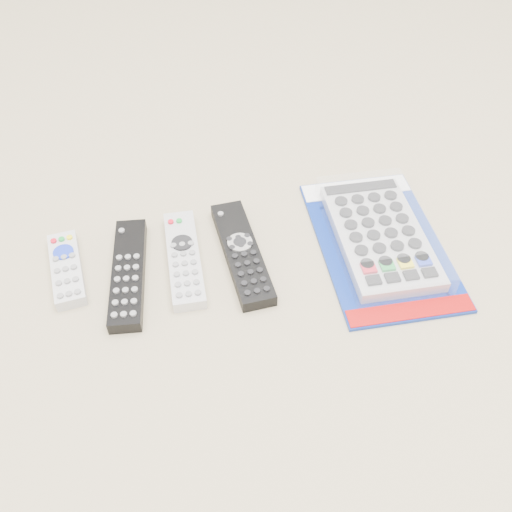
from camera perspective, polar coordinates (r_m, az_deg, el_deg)
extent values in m
plane|color=tan|center=(0.84, -1.53, -1.18)|extent=(5.00, 5.00, 0.00)
cube|color=#B4B5B7|center=(0.87, -18.40, -1.24)|extent=(0.05, 0.14, 0.02)
cylinder|color=#1A31C3|center=(0.88, -18.71, 0.38)|extent=(0.03, 0.03, 0.00)
cube|color=black|center=(0.84, -12.64, -1.63)|extent=(0.08, 0.20, 0.02)
cube|color=silver|center=(0.85, -7.21, -0.24)|extent=(0.06, 0.19, 0.02)
cylinder|color=black|center=(0.85, -7.41, 1.33)|extent=(0.03, 0.03, 0.00)
cube|color=black|center=(0.85, -1.44, 0.36)|extent=(0.05, 0.21, 0.02)
cylinder|color=silver|center=(0.85, -1.62, 1.37)|extent=(0.04, 0.04, 0.00)
cube|color=navy|center=(0.89, 12.23, 1.25)|extent=(0.21, 0.31, 0.01)
cube|color=white|center=(0.97, 9.94, 6.68)|extent=(0.18, 0.06, 0.00)
cube|color=#9D0B0B|center=(0.81, 15.20, -5.28)|extent=(0.18, 0.04, 0.00)
cube|color=silver|center=(0.88, 12.26, 1.99)|extent=(0.15, 0.24, 0.02)
cube|color=white|center=(0.88, 12.34, 2.37)|extent=(0.16, 0.26, 0.03)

